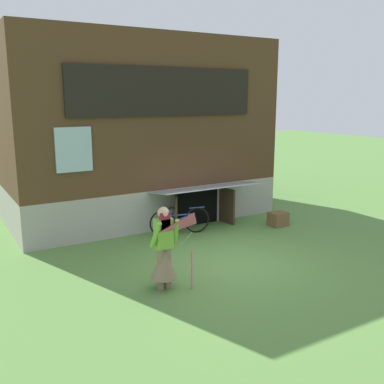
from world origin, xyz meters
The scene contains 6 objects.
ground_plane centered at (0.00, 0.00, 0.00)m, with size 60.00×60.00×0.00m, color #56843D.
log_house centered at (0.00, 5.67, 2.71)m, with size 7.81×6.46×5.41m.
person centered at (-1.89, -0.53, 0.70)m, with size 0.61×0.53×1.65m.
kite centered at (-1.49, -1.00, 1.26)m, with size 0.79×0.79×1.52m.
bicycle_blue centered at (0.09, 2.41, 0.38)m, with size 1.67×0.41×0.77m.
wooden_crate centered at (2.96, 1.66, 0.20)m, with size 0.50×0.43×0.40m, color brown.
Camera 1 is at (-5.60, -7.84, 3.71)m, focal length 41.67 mm.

